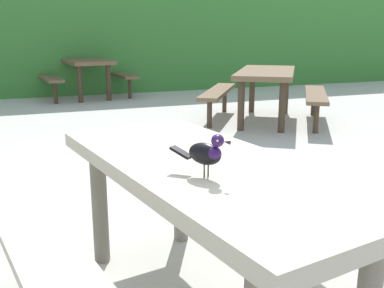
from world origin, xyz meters
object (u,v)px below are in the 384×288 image
Objects in this scene: bird_grackle at (207,152)px; picnic_table_far_centre at (84,68)px; picnic_table_mid_right at (266,83)px; picnic_table_foreground at (206,200)px.

bird_grackle reaches higher than picnic_table_far_centre.
bird_grackle is 7.58m from picnic_table_far_centre.
bird_grackle is 0.11× the size of picnic_table_mid_right.
picnic_table_foreground is 0.85× the size of picnic_table_mid_right.
picnic_table_foreground is at bearing 68.57° from bird_grackle.
picnic_table_foreground is 7.96× the size of bird_grackle.
bird_grackle is (-0.08, -0.20, 0.29)m from picnic_table_foreground.
picnic_table_far_centre is at bearing 122.23° from picnic_table_mid_right.
bird_grackle reaches higher than picnic_table_foreground.
picnic_table_mid_right is 4.03m from picnic_table_far_centre.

